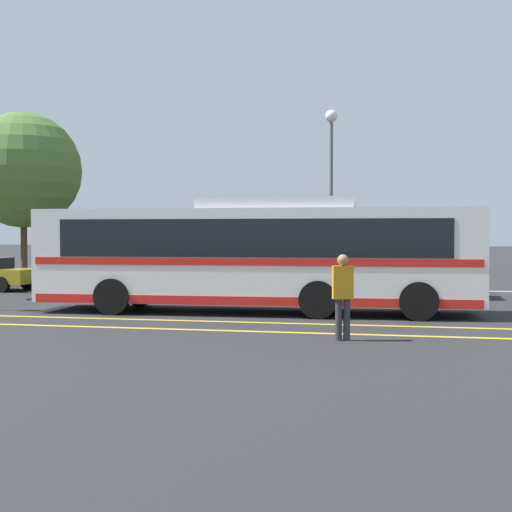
{
  "coord_description": "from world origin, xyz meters",
  "views": [
    {
      "loc": [
        2.74,
        -19.88,
        2.22
      ],
      "look_at": [
        -1.3,
        -0.33,
        1.59
      ],
      "focal_mm": 50.0,
      "sensor_mm": 36.0,
      "label": 1
    }
  ],
  "objects_px": {
    "parked_car_2": "(257,275)",
    "tree_0": "(23,170)",
    "parked_car_1": "(111,273)",
    "parked_car_3": "(422,277)",
    "transit_bus": "(257,254)",
    "street_lamp": "(331,165)",
    "pedestrian_0": "(343,291)"
  },
  "relations": [
    {
      "from": "parked_car_2",
      "to": "parked_car_3",
      "type": "height_order",
      "value": "parked_car_3"
    },
    {
      "from": "parked_car_3",
      "to": "tree_0",
      "type": "bearing_deg",
      "value": 81.38
    },
    {
      "from": "parked_car_1",
      "to": "parked_car_3",
      "type": "height_order",
      "value": "parked_car_3"
    },
    {
      "from": "parked_car_3",
      "to": "tree_0",
      "type": "xyz_separation_m",
      "value": [
        -16.85,
        2.84,
        4.27
      ]
    },
    {
      "from": "parked_car_3",
      "to": "pedestrian_0",
      "type": "xyz_separation_m",
      "value": [
        -1.87,
        -10.7,
        0.33
      ]
    },
    {
      "from": "transit_bus",
      "to": "street_lamp",
      "type": "height_order",
      "value": "street_lamp"
    },
    {
      "from": "parked_car_2",
      "to": "parked_car_3",
      "type": "relative_size",
      "value": 0.98
    },
    {
      "from": "parked_car_3",
      "to": "street_lamp",
      "type": "height_order",
      "value": "street_lamp"
    },
    {
      "from": "transit_bus",
      "to": "parked_car_1",
      "type": "height_order",
      "value": "transit_bus"
    },
    {
      "from": "transit_bus",
      "to": "street_lamp",
      "type": "distance_m",
      "value": 9.15
    },
    {
      "from": "transit_bus",
      "to": "parked_car_2",
      "type": "height_order",
      "value": "transit_bus"
    },
    {
      "from": "parked_car_3",
      "to": "parked_car_1",
      "type": "bearing_deg",
      "value": 91.86
    },
    {
      "from": "transit_bus",
      "to": "parked_car_2",
      "type": "relative_size",
      "value": 3.03
    },
    {
      "from": "parked_car_1",
      "to": "street_lamp",
      "type": "height_order",
      "value": "street_lamp"
    },
    {
      "from": "parked_car_1",
      "to": "street_lamp",
      "type": "xyz_separation_m",
      "value": [
        8.07,
        2.71,
        4.19
      ]
    },
    {
      "from": "tree_0",
      "to": "parked_car_2",
      "type": "bearing_deg",
      "value": -15.14
    },
    {
      "from": "transit_bus",
      "to": "parked_car_1",
      "type": "xyz_separation_m",
      "value": [
        -6.82,
        5.76,
        -0.94
      ]
    },
    {
      "from": "parked_car_1",
      "to": "parked_car_2",
      "type": "xyz_separation_m",
      "value": [
        5.63,
        0.05,
        -0.02
      ]
    },
    {
      "from": "parked_car_2",
      "to": "tree_0",
      "type": "relative_size",
      "value": 0.56
    },
    {
      "from": "parked_car_2",
      "to": "parked_car_3",
      "type": "distance_m",
      "value": 5.87
    },
    {
      "from": "transit_bus",
      "to": "pedestrian_0",
      "type": "relative_size",
      "value": 7.04
    },
    {
      "from": "pedestrian_0",
      "to": "street_lamp",
      "type": "xyz_separation_m",
      "value": [
        -1.56,
        13.23,
        3.88
      ]
    },
    {
      "from": "street_lamp",
      "to": "parked_car_3",
      "type": "bearing_deg",
      "value": -36.38
    },
    {
      "from": "parked_car_1",
      "to": "street_lamp",
      "type": "bearing_deg",
      "value": 109.81
    },
    {
      "from": "parked_car_1",
      "to": "parked_car_2",
      "type": "bearing_deg",
      "value": 91.8
    },
    {
      "from": "parked_car_3",
      "to": "pedestrian_0",
      "type": "relative_size",
      "value": 2.38
    },
    {
      "from": "pedestrian_0",
      "to": "parked_car_2",
      "type": "bearing_deg",
      "value": 96.33
    },
    {
      "from": "street_lamp",
      "to": "tree_0",
      "type": "xyz_separation_m",
      "value": [
        -13.42,
        0.32,
        0.06
      ]
    },
    {
      "from": "pedestrian_0",
      "to": "parked_car_1",
      "type": "bearing_deg",
      "value": 118.1
    },
    {
      "from": "transit_bus",
      "to": "tree_0",
      "type": "bearing_deg",
      "value": 51.82
    },
    {
      "from": "parked_car_2",
      "to": "pedestrian_0",
      "type": "xyz_separation_m",
      "value": [
        4.0,
        -10.57,
        0.33
      ]
    },
    {
      "from": "street_lamp",
      "to": "parked_car_2",
      "type": "bearing_deg",
      "value": -132.52
    }
  ]
}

